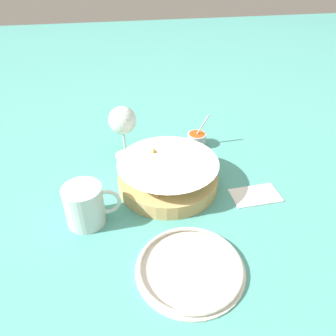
# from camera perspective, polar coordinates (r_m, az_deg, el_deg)

# --- Properties ---
(ground_plane) EXTENTS (4.00, 4.00, 0.00)m
(ground_plane) POSITION_cam_1_polar(r_m,az_deg,el_deg) (0.89, -0.83, -2.14)
(ground_plane) COLOR teal
(food_basket) EXTENTS (0.26, 0.26, 0.09)m
(food_basket) POSITION_cam_1_polar(r_m,az_deg,el_deg) (0.85, -0.01, -1.36)
(food_basket) COLOR tan
(food_basket) RESTS_ON ground_plane
(sauce_cup) EXTENTS (0.07, 0.06, 0.10)m
(sauce_cup) POSITION_cam_1_polar(r_m,az_deg,el_deg) (1.03, 5.02, 5.08)
(sauce_cup) COLOR #B7B7BC
(sauce_cup) RESTS_ON ground_plane
(wine_glass) EXTENTS (0.08, 0.08, 0.16)m
(wine_glass) POSITION_cam_1_polar(r_m,az_deg,el_deg) (0.94, -7.92, 7.99)
(wine_glass) COLOR silver
(wine_glass) RESTS_ON ground_plane
(beer_mug) EXTENTS (0.13, 0.09, 0.10)m
(beer_mug) POSITION_cam_1_polar(r_m,az_deg,el_deg) (0.77, -14.20, -6.49)
(beer_mug) COLOR silver
(beer_mug) RESTS_ON ground_plane
(side_plate) EXTENTS (0.22, 0.22, 0.01)m
(side_plate) POSITION_cam_1_polar(r_m,az_deg,el_deg) (0.68, 3.89, -16.89)
(side_plate) COLOR silver
(side_plate) RESTS_ON ground_plane
(napkin) EXTENTS (0.13, 0.08, 0.01)m
(napkin) POSITION_cam_1_polar(r_m,az_deg,el_deg) (0.87, 14.98, -4.54)
(napkin) COLOR white
(napkin) RESTS_ON ground_plane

